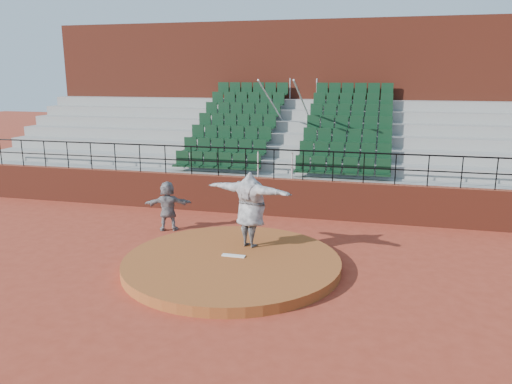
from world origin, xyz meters
TOP-DOWN VIEW (x-y plane):
  - ground at (0.00, 0.00)m, footprint 90.00×90.00m
  - pitchers_mound at (0.00, 0.00)m, footprint 5.50×5.50m
  - pitching_rubber at (0.00, 0.15)m, footprint 0.60×0.15m
  - boundary_wall at (0.00, 5.00)m, footprint 24.00×0.30m
  - wall_railing at (0.00, 5.00)m, footprint 24.04×0.05m
  - seating_deck at (0.00, 8.65)m, footprint 24.00×5.97m
  - press_box_facade at (0.00, 12.60)m, footprint 24.00×3.00m
  - pitcher at (0.22, 1.03)m, footprint 2.61×1.36m
  - fielder at (-2.84, 2.52)m, footprint 1.53×0.90m

SIDE VIEW (x-z plane):
  - ground at x=0.00m, z-range 0.00..0.00m
  - pitchers_mound at x=0.00m, z-range 0.00..0.25m
  - pitching_rubber at x=0.00m, z-range 0.25..0.28m
  - boundary_wall at x=0.00m, z-range 0.00..1.30m
  - fielder at x=-2.84m, z-range 0.00..1.57m
  - pitcher at x=0.22m, z-range 0.25..2.30m
  - seating_deck at x=0.00m, z-range -0.87..3.76m
  - wall_railing at x=0.00m, z-range 1.52..2.54m
  - press_box_facade at x=0.00m, z-range 0.00..7.10m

